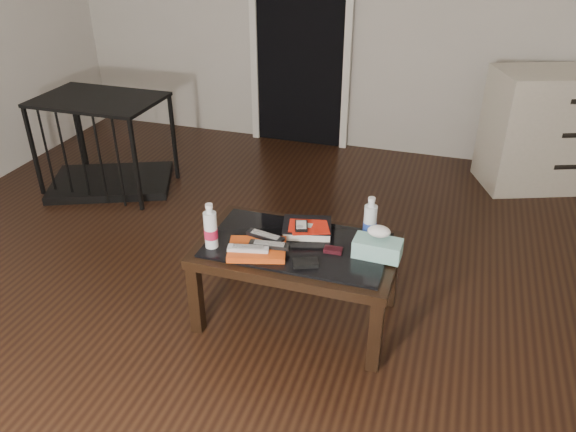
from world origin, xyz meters
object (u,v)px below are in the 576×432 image
at_px(coffee_table, 297,255).
at_px(textbook, 307,228).
at_px(tissue_box, 377,248).
at_px(water_bottle_right, 370,219).
at_px(pet_crate, 108,159).
at_px(water_bottle_left, 210,226).
at_px(dresser, 568,129).

relative_size(coffee_table, textbook, 4.00).
bearing_deg(tissue_box, textbook, 165.89).
xyz_separation_m(coffee_table, water_bottle_right, (0.33, 0.16, 0.18)).
bearing_deg(pet_crate, coffee_table, -53.46).
distance_m(textbook, water_bottle_left, 0.51).
relative_size(dresser, tissue_box, 5.65).
distance_m(coffee_table, water_bottle_left, 0.47).
distance_m(water_bottle_left, water_bottle_right, 0.80).
bearing_deg(water_bottle_right, pet_crate, 156.86).
xyz_separation_m(textbook, water_bottle_left, (-0.42, -0.28, 0.10)).
height_order(textbook, water_bottle_left, water_bottle_left).
xyz_separation_m(dresser, textbook, (-1.48, -2.08, 0.03)).
bearing_deg(tissue_box, water_bottle_left, -166.15).
relative_size(coffee_table, water_bottle_left, 4.20).
xyz_separation_m(dresser, water_bottle_left, (-1.90, -2.35, 0.13)).
relative_size(dresser, pet_crate, 1.22).
distance_m(dresser, pet_crate, 3.53).
xyz_separation_m(textbook, water_bottle_right, (0.32, 0.03, 0.10)).
relative_size(pet_crate, water_bottle_right, 4.47).
bearing_deg(textbook, water_bottle_left, -160.24).
distance_m(water_bottle_left, tissue_box, 0.82).
relative_size(coffee_table, dresser, 0.77).
relative_size(coffee_table, pet_crate, 0.94).
distance_m(dresser, tissue_box, 2.45).
bearing_deg(water_bottle_right, dresser, 60.46).
bearing_deg(tissue_box, pet_crate, 157.03).
xyz_separation_m(coffee_table, water_bottle_left, (-0.40, -0.15, 0.18)).
height_order(coffee_table, tissue_box, tissue_box).
height_order(coffee_table, dresser, dresser).
height_order(pet_crate, water_bottle_right, pet_crate).
bearing_deg(pet_crate, tissue_box, -48.57).
bearing_deg(dresser, water_bottle_right, -140.59).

